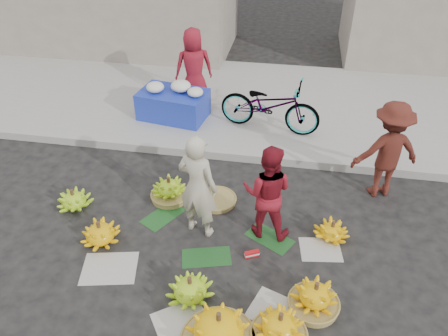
% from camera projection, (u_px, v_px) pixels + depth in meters
% --- Properties ---
extents(ground, '(80.00, 80.00, 0.00)m').
position_uv_depth(ground, '(217.00, 247.00, 5.96)').
color(ground, black).
rests_on(ground, ground).
extents(curb, '(40.00, 0.25, 0.15)m').
position_uv_depth(curb, '(239.00, 154.00, 7.67)').
color(curb, '#9A9791').
rests_on(curb, ground).
extents(sidewalk, '(40.00, 4.00, 0.12)m').
position_uv_depth(sidewalk, '(253.00, 101.00, 9.36)').
color(sidewalk, '#9A9791').
rests_on(sidewalk, ground).
extents(newspaper_scatter, '(3.20, 1.80, 0.00)m').
position_uv_depth(newspaper_scatter, '(205.00, 294.00, 5.31)').
color(newspaper_scatter, beige).
rests_on(newspaper_scatter, ground).
extents(banana_leaves, '(2.00, 1.00, 0.00)m').
position_uv_depth(banana_leaves, '(212.00, 236.00, 6.13)').
color(banana_leaves, '#17451C').
rests_on(banana_leaves, ground).
extents(banana_bunch_0, '(0.69, 0.69, 0.35)m').
position_uv_depth(banana_bunch_0, '(100.00, 233.00, 5.97)').
color(banana_bunch_0, yellow).
rests_on(banana_bunch_0, ground).
extents(banana_bunch_1, '(0.59, 0.59, 0.35)m').
position_uv_depth(banana_bunch_1, '(190.00, 289.00, 5.20)').
color(banana_bunch_1, '#83C21B').
rests_on(banana_bunch_1, ground).
extents(banana_bunch_2, '(1.00, 1.00, 0.55)m').
position_uv_depth(banana_bunch_2, '(219.00, 331.00, 4.63)').
color(banana_bunch_2, olive).
rests_on(banana_bunch_2, ground).
extents(banana_bunch_3, '(0.62, 0.62, 0.43)m').
position_uv_depth(banana_bunch_3, '(279.00, 328.00, 4.73)').
color(banana_bunch_3, olive).
rests_on(banana_bunch_3, ground).
extents(banana_bunch_4, '(0.66, 0.66, 0.42)m').
position_uv_depth(banana_bunch_4, '(315.00, 297.00, 5.07)').
color(banana_bunch_4, olive).
rests_on(banana_bunch_4, ground).
extents(banana_bunch_5, '(0.53, 0.53, 0.29)m').
position_uv_depth(banana_bunch_5, '(332.00, 231.00, 6.04)').
color(banana_bunch_5, yellow).
rests_on(banana_bunch_5, ground).
extents(banana_bunch_6, '(0.59, 0.59, 0.32)m').
position_uv_depth(banana_bunch_6, '(74.00, 200.00, 6.57)').
color(banana_bunch_6, '#83C21B').
rests_on(banana_bunch_6, ground).
extents(banana_bunch_7, '(0.57, 0.57, 0.41)m').
position_uv_depth(banana_bunch_7, '(169.00, 190.00, 6.71)').
color(banana_bunch_7, olive).
rests_on(banana_bunch_7, ground).
extents(basket_spare, '(0.76, 0.76, 0.07)m').
position_uv_depth(basket_spare, '(217.00, 200.00, 6.72)').
color(basket_spare, olive).
rests_on(basket_spare, ground).
extents(incense_stack, '(0.21, 0.14, 0.08)m').
position_uv_depth(incense_stack, '(252.00, 254.00, 5.79)').
color(incense_stack, red).
rests_on(incense_stack, ground).
extents(vendor_cream, '(0.66, 0.53, 1.56)m').
position_uv_depth(vendor_cream, '(198.00, 187.00, 5.78)').
color(vendor_cream, beige).
rests_on(vendor_cream, ground).
extents(vendor_red, '(0.73, 0.59, 1.41)m').
position_uv_depth(vendor_red, '(267.00, 192.00, 5.81)').
color(vendor_red, maroon).
rests_on(vendor_red, ground).
extents(man_striped, '(1.14, 0.85, 1.57)m').
position_uv_depth(man_striped, '(388.00, 151.00, 6.48)').
color(man_striped, maroon).
rests_on(man_striped, ground).
extents(flower_table, '(1.39, 1.00, 0.74)m').
position_uv_depth(flower_table, '(174.00, 103.00, 8.52)').
color(flower_table, '#1A2DAB').
rests_on(flower_table, sidewalk).
extents(grey_bucket, '(0.29, 0.29, 0.33)m').
position_uv_depth(grey_bucket, '(146.00, 108.00, 8.63)').
color(grey_bucket, slate).
rests_on(grey_bucket, sidewalk).
extents(flower_vendor, '(0.89, 0.74, 1.56)m').
position_uv_depth(flower_vendor, '(194.00, 67.00, 8.74)').
color(flower_vendor, maroon).
rests_on(flower_vendor, sidewalk).
extents(bicycle, '(0.96, 1.97, 0.99)m').
position_uv_depth(bicycle, '(270.00, 105.00, 8.03)').
color(bicycle, gray).
rests_on(bicycle, sidewalk).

